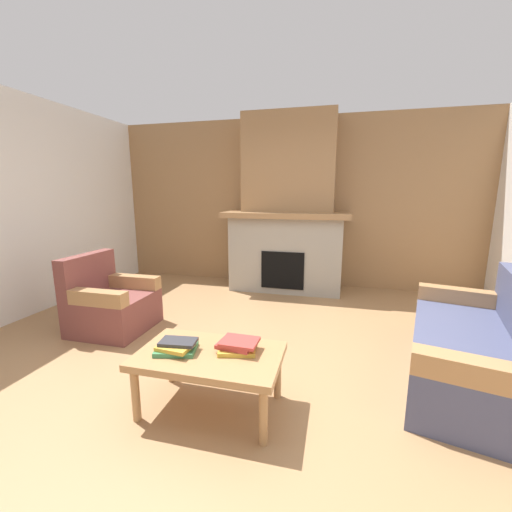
{
  "coord_description": "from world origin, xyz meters",
  "views": [
    {
      "loc": [
        0.75,
        -2.39,
        1.52
      ],
      "look_at": [
        -0.12,
        1.08,
        0.81
      ],
      "focal_mm": 22.57,
      "sensor_mm": 36.0,
      "label": 1
    }
  ],
  "objects": [
    {
      "name": "fireplace",
      "position": [
        0.0,
        2.62,
        1.16
      ],
      "size": [
        1.9,
        0.82,
        2.7
      ],
      "color": "gray",
      "rests_on": "ground"
    },
    {
      "name": "couch",
      "position": [
        1.92,
        0.39,
        0.29
      ],
      "size": [
        1.25,
        1.95,
        0.85
      ],
      "color": "#474C6B",
      "rests_on": "ground"
    },
    {
      "name": "coffee_table",
      "position": [
        -0.06,
        -0.47,
        0.38
      ],
      "size": [
        1.0,
        0.6,
        0.43
      ],
      "color": "#A87A4C",
      "rests_on": "ground"
    },
    {
      "name": "book_stack_center",
      "position": [
        0.12,
        -0.39,
        0.47
      ],
      "size": [
        0.3,
        0.27,
        0.08
      ],
      "color": "gold",
      "rests_on": "coffee_table"
    },
    {
      "name": "ground",
      "position": [
        0.0,
        0.0,
        0.0
      ],
      "size": [
        9.0,
        9.0,
        0.0
      ],
      "primitive_type": "plane",
      "color": "#9E754C"
    },
    {
      "name": "book_stack_near_edge",
      "position": [
        -0.29,
        -0.51,
        0.47
      ],
      "size": [
        0.31,
        0.27,
        0.08
      ],
      "color": "#3D7F4C",
      "rests_on": "coffee_table"
    },
    {
      "name": "armchair",
      "position": [
        -1.67,
        0.55,
        0.29
      ],
      "size": [
        0.76,
        0.76,
        0.85
      ],
      "color": "brown",
      "rests_on": "ground"
    },
    {
      "name": "wall_back_wood_panel",
      "position": [
        0.0,
        3.0,
        1.35
      ],
      "size": [
        6.0,
        0.12,
        2.7
      ],
      "primitive_type": "cube",
      "color": "#997047",
      "rests_on": "ground"
    }
  ]
}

